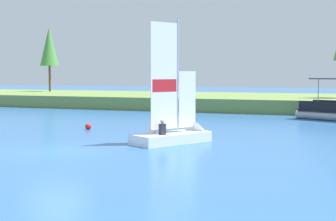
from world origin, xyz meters
The scene contains 5 objects.
ground_plane centered at (0.00, 0.00, 0.00)m, with size 200.00×200.00×0.00m, color #2D609E.
shore_bank centered at (0.00, 29.85, 0.58)m, with size 80.00×15.24×1.16m, color olive.
shoreline_tree_left centered at (-22.57, 32.61, 6.40)m, with size 2.17×2.17×7.53m.
sailboat centered at (3.81, 4.81, 0.44)m, with size 3.38×4.46×6.22m.
channel_buoy centered at (-3.03, 7.80, 0.18)m, with size 0.36×0.36×0.36m, color red.
Camera 1 is at (11.75, -17.61, 3.23)m, focal length 53.77 mm.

